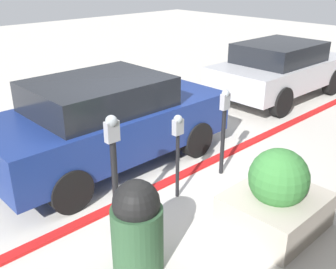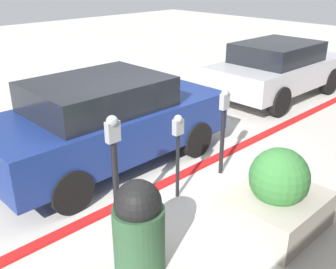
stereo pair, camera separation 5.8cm
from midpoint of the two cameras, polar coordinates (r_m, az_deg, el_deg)
name	(u,v)px [view 2 (the right image)]	position (r m, az deg, el deg)	size (l,w,h in m)	color
ground_plane	(164,188)	(6.19, -0.87, -7.78)	(40.00, 40.00, 0.00)	beige
curb_strip	(160,185)	(6.23, -1.38, -7.35)	(24.50, 0.16, 0.04)	red
parking_meter_nearest	(114,158)	(4.89, -8.15, -3.42)	(0.18, 0.15, 1.57)	black
parking_meter_second	(178,139)	(5.56, 1.14, -0.69)	(0.15, 0.13, 1.30)	black
parking_meter_middle	(223,120)	(6.29, 7.79, 2.12)	(0.15, 0.13, 1.45)	black
planter_box	(277,197)	(5.32, 15.19, -8.72)	(1.23, 1.07, 1.11)	#B2A899
parked_car_middle	(106,120)	(6.70, -9.24, 2.06)	(4.15, 1.91, 1.54)	navy
parked_car_rear	(278,68)	(10.64, 15.51, 9.25)	(4.07, 1.88, 1.45)	#B7B7BC
trash_bin	(139,227)	(4.44, -4.66, -13.18)	(0.58, 0.58, 1.11)	#2D5133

